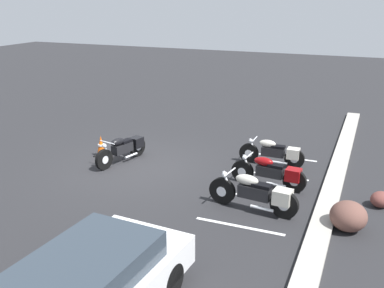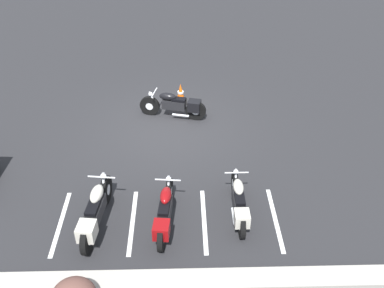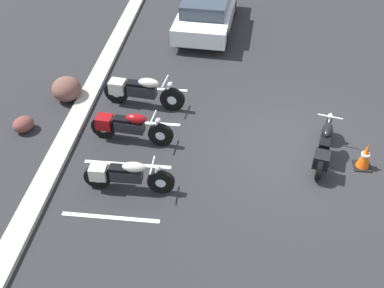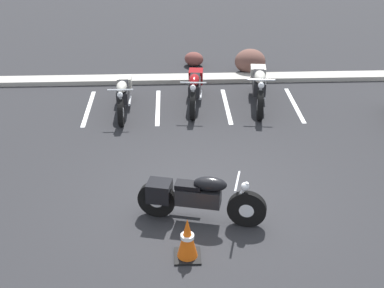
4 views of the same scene
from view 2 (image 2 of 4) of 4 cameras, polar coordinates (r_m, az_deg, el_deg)
ground at (r=13.71m, az=-2.92°, el=2.04°), size 60.00×60.00×0.00m
motorcycle_black_featured at (r=14.01m, az=-2.06°, el=4.97°), size 2.09×0.79×0.83m
parked_bike_0 at (r=10.47m, az=5.97°, el=-7.39°), size 0.57×2.03×0.80m
parked_bike_1 at (r=10.16m, az=-3.48°, el=-8.64°), size 0.61×2.12×0.84m
parked_bike_2 at (r=10.33m, az=-12.21°, el=-8.43°), size 0.69×2.29×0.90m
concrete_curb at (r=9.39m, az=-3.54°, el=-16.95°), size 18.00×0.50×0.12m
traffic_cone at (r=14.89m, az=-1.45°, el=6.41°), size 0.40×0.40×0.69m
stall_line_0 at (r=10.80m, az=10.53°, el=-9.37°), size 0.10×2.10×0.00m
stall_line_1 at (r=10.59m, az=1.55°, el=-9.68°), size 0.10×2.10×0.00m
stall_line_2 at (r=10.65m, az=-7.56°, el=-9.75°), size 0.10×2.10×0.00m
stall_line_3 at (r=10.96m, az=-16.36°, el=-9.60°), size 0.10×2.10×0.00m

